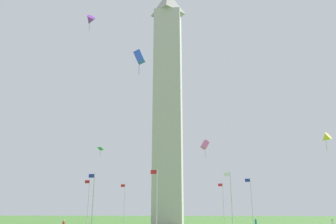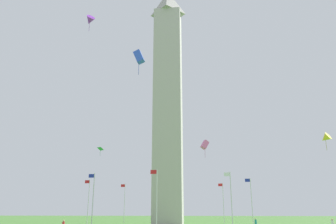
# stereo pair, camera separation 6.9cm
# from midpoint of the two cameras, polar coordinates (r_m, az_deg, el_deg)

# --- Properties ---
(obelisk_monument) EXTENTS (6.07, 6.07, 55.18)m
(obelisk_monument) POSITION_cam_midpoint_polar(r_m,az_deg,el_deg) (74.29, 0.03, 2.78)
(obelisk_monument) COLOR #B7B2A8
(obelisk_monument) RESTS_ON ground
(flagpole_n) EXTENTS (1.12, 0.14, 9.20)m
(flagpole_n) POSITION_cam_midpoint_polar(r_m,az_deg,el_deg) (73.76, -13.61, -14.56)
(flagpole_n) COLOR silver
(flagpole_n) RESTS_ON ground
(flagpole_ne) EXTENTS (1.12, 0.14, 9.20)m
(flagpole_ne) POSITION_cam_midpoint_polar(r_m,az_deg,el_deg) (60.88, -12.86, -14.24)
(flagpole_ne) COLOR silver
(flagpole_ne) RESTS_ON ground
(flagpole_e) EXTENTS (1.12, 0.14, 9.20)m
(flagpole_e) POSITION_cam_midpoint_polar(r_m,az_deg,el_deg) (53.31, -1.98, -14.33)
(flagpole_e) COLOR silver
(flagpole_e) RESTS_ON ground
(flagpole_se) EXTENTS (1.12, 0.14, 9.20)m
(flagpole_se) POSITION_cam_midpoint_polar(r_m,az_deg,el_deg) (57.92, 10.88, -14.25)
(flagpole_se) COLOR silver
(flagpole_se) RESTS_ON ground
(flagpole_s) EXTENTS (1.12, 0.14, 9.20)m
(flagpole_s) POSITION_cam_midpoint_polar(r_m,az_deg,el_deg) (70.32, 14.25, -14.43)
(flagpole_s) COLOR silver
(flagpole_s) RESTS_ON ground
(flagpole_sw) EXTENTS (1.12, 0.14, 9.20)m
(flagpole_sw) POSITION_cam_midpoint_polar(r_m,az_deg,el_deg) (81.73, 9.55, -14.96)
(flagpole_sw) COLOR silver
(flagpole_sw) RESTS_ON ground
(flagpole_w) EXTENTS (1.12, 0.14, 9.20)m
(flagpole_w) POSITION_cam_midpoint_polar(r_m,az_deg,el_deg) (86.85, 1.20, -15.27)
(flagpole_w) COLOR silver
(flagpole_w) RESTS_ON ground
(flagpole_nw) EXTENTS (1.12, 0.14, 9.20)m
(flagpole_nw) POSITION_cam_midpoint_polar(r_m,az_deg,el_deg) (83.85, -7.55, -15.08)
(flagpole_nw) COLOR silver
(flagpole_nw) RESTS_ON ground
(person_teal_shirt) EXTENTS (0.32, 0.32, 1.68)m
(person_teal_shirt) POSITION_cam_midpoint_polar(r_m,az_deg,el_deg) (55.79, 15.01, -18.19)
(person_teal_shirt) COLOR #2D2D38
(person_teal_shirt) RESTS_ON ground
(kite_green_diamond) EXTENTS (1.28, 1.24, 1.61)m
(kite_green_diamond) POSITION_cam_midpoint_polar(r_m,az_deg,el_deg) (63.95, -11.59, -6.31)
(kite_green_diamond) COLOR green
(kite_yellow_delta) EXTENTS (1.85, 1.81, 2.33)m
(kite_yellow_delta) POSITION_cam_midpoint_polar(r_m,az_deg,el_deg) (47.47, 25.63, -4.11)
(kite_yellow_delta) COLOR yellow
(kite_pink_box) EXTENTS (1.51, 1.28, 2.81)m
(kite_pink_box) POSITION_cam_midpoint_polar(r_m,az_deg,el_deg) (52.58, 6.42, -5.65)
(kite_pink_box) COLOR pink
(kite_blue_box) EXTENTS (1.28, 0.85, 2.90)m
(kite_blue_box) POSITION_cam_midpoint_polar(r_m,az_deg,el_deg) (36.76, -4.99, 9.47)
(kite_blue_box) COLOR blue
(kite_purple_delta) EXTENTS (2.06, 2.11, 2.63)m
(kite_purple_delta) POSITION_cam_midpoint_polar(r_m,az_deg,el_deg) (51.20, -13.36, 15.17)
(kite_purple_delta) COLOR purple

